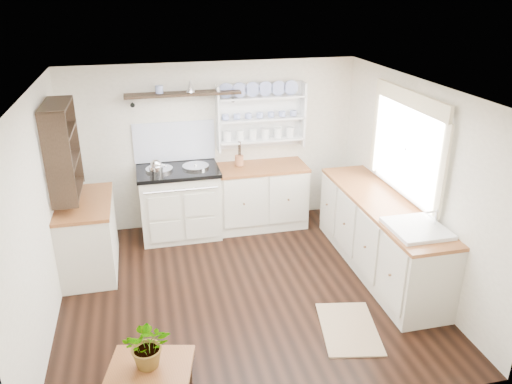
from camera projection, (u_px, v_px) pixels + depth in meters
floor at (243, 290)px, 5.70m from camera, size 4.00×3.80×0.01m
wall_back at (214, 146)px, 6.96m from camera, size 4.00×0.02×2.30m
wall_right at (414, 182)px, 5.68m from camera, size 0.02×3.80×2.30m
wall_left at (40, 217)px, 4.83m from camera, size 0.02×3.80×2.30m
ceiling at (241, 89)px, 4.81m from camera, size 4.00×3.80×0.01m
window at (407, 144)px, 5.64m from camera, size 0.08×1.55×1.22m
aga_cooker at (180, 202)px, 6.80m from camera, size 1.08×0.75×1.00m
back_cabinets at (261, 195)px, 7.08m from camera, size 1.27×0.63×0.90m
right_cabinets at (380, 235)px, 5.97m from camera, size 0.62×2.43×0.90m
belfast_sink at (415, 239)px, 5.17m from camera, size 0.55×0.60×0.45m
left_cabinets at (88, 235)px, 5.97m from camera, size 0.62×1.13×0.90m
plate_rack at (260, 115)px, 6.91m from camera, size 1.20×0.22×0.90m
high_shelf at (183, 95)px, 6.47m from camera, size 1.50×0.29×0.16m
left_shelving at (62, 149)px, 5.52m from camera, size 0.28×0.80×1.05m
kettle at (156, 168)px, 6.42m from camera, size 0.18×0.18×0.22m
utensil_crock at (239, 160)px, 6.89m from camera, size 0.12×0.12×0.14m
center_table at (151, 369)px, 4.09m from camera, size 0.77×0.62×0.37m
potted_plant at (148, 344)px, 3.99m from camera, size 0.41×0.37×0.42m
floor_rug at (349, 328)px, 5.06m from camera, size 0.70×0.94×0.02m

